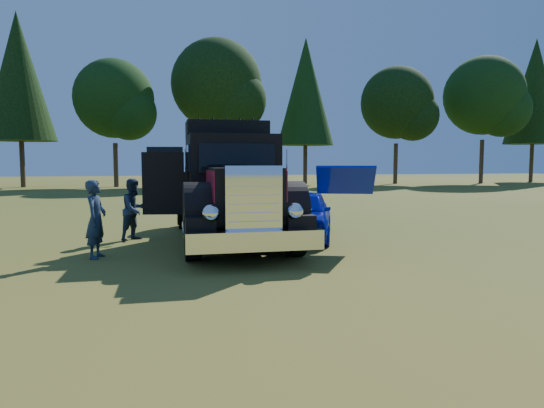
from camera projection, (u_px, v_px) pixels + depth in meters
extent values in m
plane|color=#3A4F17|center=(176.00, 256.00, 10.18)|extent=(120.00, 120.00, 0.00)
cylinder|color=#2D2116|center=(396.00, 164.00, 43.48)|extent=(0.36, 0.36, 3.60)
sphere|color=black|center=(397.00, 103.00, 43.01)|extent=(6.40, 6.40, 6.40)
sphere|color=black|center=(413.00, 116.00, 42.59)|extent=(4.40, 4.40, 4.40)
cylinder|color=#2D2116|center=(305.00, 159.00, 43.20)|extent=(0.36, 0.36, 4.50)
cone|color=black|center=(306.00, 92.00, 42.69)|extent=(5.00, 5.00, 9.38)
cylinder|color=#2D2116|center=(217.00, 160.00, 40.05)|extent=(0.36, 0.36, 4.14)
sphere|color=black|center=(217.00, 84.00, 39.51)|extent=(7.36, 7.36, 7.36)
sphere|color=black|center=(235.00, 100.00, 39.03)|extent=(5.06, 5.06, 5.06)
cylinder|color=#2D2116|center=(22.00, 157.00, 37.32)|extent=(0.36, 0.36, 4.68)
cone|color=black|center=(19.00, 76.00, 36.79)|extent=(5.20, 5.20, 9.75)
cylinder|color=#2D2116|center=(481.00, 162.00, 44.19)|extent=(0.36, 0.36, 3.96)
sphere|color=black|center=(484.00, 96.00, 43.67)|extent=(7.04, 7.04, 7.04)
sphere|color=black|center=(503.00, 110.00, 43.21)|extent=(4.84, 4.84, 4.84)
cylinder|color=#2D2116|center=(116.00, 165.00, 37.89)|extent=(0.36, 0.36, 3.42)
sphere|color=black|center=(114.00, 99.00, 37.45)|extent=(6.08, 6.08, 6.08)
sphere|color=black|center=(129.00, 113.00, 37.05)|extent=(4.18, 4.18, 4.18)
cylinder|color=#2D2116|center=(532.00, 157.00, 47.59)|extent=(0.36, 0.36, 4.86)
cone|color=black|center=(535.00, 91.00, 47.04)|extent=(5.40, 5.40, 10.12)
cylinder|color=black|center=(193.00, 233.00, 9.67)|extent=(0.32, 1.10, 1.10)
cylinder|color=black|center=(295.00, 230.00, 10.11)|extent=(0.32, 1.10, 1.10)
cylinder|color=black|center=(184.00, 210.00, 14.34)|extent=(0.32, 1.10, 1.10)
cylinder|color=black|center=(254.00, 208.00, 14.78)|extent=(0.32, 1.10, 1.10)
cylinder|color=black|center=(195.00, 210.00, 14.41)|extent=(0.32, 1.10, 1.10)
cylinder|color=black|center=(243.00, 209.00, 14.71)|extent=(0.32, 1.10, 1.10)
cube|color=black|center=(229.00, 215.00, 12.41)|extent=(1.60, 6.40, 0.28)
cube|color=white|center=(256.00, 241.00, 8.67)|extent=(2.50, 0.22, 0.36)
cube|color=white|center=(253.00, 201.00, 8.90)|extent=(1.05, 0.30, 1.30)
cube|color=black|center=(244.00, 194.00, 9.92)|extent=(1.35, 1.80, 1.10)
cube|color=maroon|center=(210.00, 185.00, 9.76)|extent=(0.02, 1.80, 0.60)
cube|color=maroon|center=(277.00, 184.00, 10.05)|extent=(0.02, 1.80, 0.60)
cylinder|color=black|center=(198.00, 213.00, 9.65)|extent=(0.55, 1.24, 1.24)
cylinder|color=black|center=(290.00, 211.00, 10.06)|extent=(0.55, 1.24, 1.24)
sphere|color=white|center=(211.00, 213.00, 8.69)|extent=(0.32, 0.32, 0.32)
sphere|color=white|center=(295.00, 211.00, 9.02)|extent=(0.32, 0.32, 0.32)
cube|color=black|center=(234.00, 180.00, 11.41)|extent=(2.05, 1.30, 2.10)
cube|color=black|center=(237.00, 158.00, 10.71)|extent=(1.70, 0.05, 0.65)
cube|color=black|center=(227.00, 170.00, 12.66)|extent=(2.05, 1.30, 2.50)
cube|color=black|center=(220.00, 196.00, 14.33)|extent=(2.00, 2.00, 0.35)
cube|color=black|center=(165.00, 183.00, 11.63)|extent=(1.10, 0.23, 1.50)
cube|color=#953515|center=(165.00, 190.00, 11.69)|extent=(0.84, 0.15, 0.75)
imported|color=#072DA0|center=(302.00, 214.00, 12.48)|extent=(2.63, 3.97, 1.26)
cube|color=#072DA0|center=(345.00, 180.00, 10.96)|extent=(1.54, 1.31, 0.67)
imported|color=#21274E|center=(96.00, 219.00, 9.86)|extent=(0.51, 0.66, 1.60)
imported|color=#20224C|center=(134.00, 209.00, 12.15)|extent=(0.94, 0.95, 1.55)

